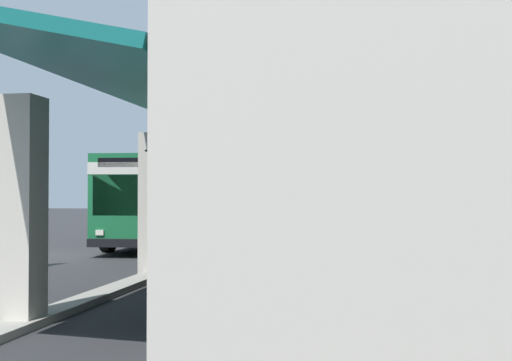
{
  "coord_description": "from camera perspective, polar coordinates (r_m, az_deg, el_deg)",
  "views": [
    {
      "loc": [
        18.28,
        9.63,
        1.89
      ],
      "look_at": [
        -2.48,
        5.96,
        2.33
      ],
      "focal_mm": 45.07,
      "sensor_mm": 36.0,
      "label": 1
    }
  ],
  "objects": [
    {
      "name": "pedestrian",
      "position": [
        17.53,
        -19.56,
        -4.26
      ],
      "size": [
        0.52,
        0.53,
        1.67
      ],
      "color": "navy",
      "rests_on": "ground"
    },
    {
      "name": "curb_strip",
      "position": [
        20.66,
        -3.5,
        -6.28
      ],
      "size": [
        34.41,
        0.5,
        0.12
      ],
      "primitive_type": "cube",
      "color": "#9E998E",
      "rests_on": "ground"
    },
    {
      "name": "transit_bus",
      "position": [
        24.62,
        -7.4,
        -1.28
      ],
      "size": [
        11.37,
        3.39,
        3.34
      ],
      "color": "#196638",
      "rests_on": "ground"
    },
    {
      "name": "potted_palm",
      "position": [
        14.4,
        -5.69,
        -5.92
      ],
      "size": [
        1.52,
        1.77,
        3.08
      ],
      "color": "brown",
      "rests_on": "ground"
    },
    {
      "name": "ground",
      "position": [
        18.45,
        4.95,
        -7.07
      ],
      "size": [
        120.0,
        120.0,
        0.0
      ],
      "primitive_type": "plane",
      "color": "#2D2D30"
    }
  ]
}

